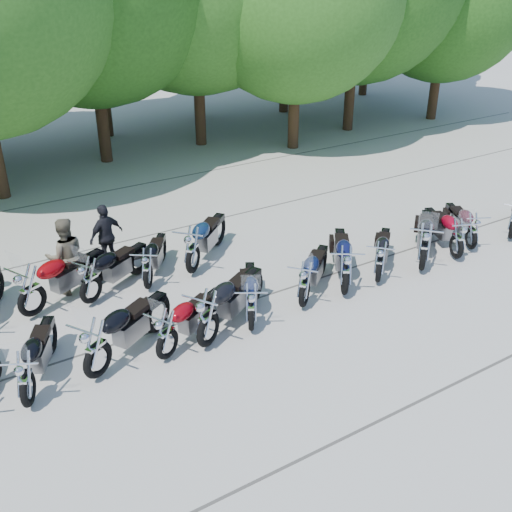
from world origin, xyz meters
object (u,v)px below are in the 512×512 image
motorcycle_8 (346,269)px  rider_2 (106,236)px  motorcycle_11 (458,238)px  motorcycle_3 (96,347)px  motorcycle_15 (30,289)px  motorcycle_2 (25,378)px  motorcycle_17 (147,268)px  motorcycle_5 (208,317)px  motorcycle_4 (166,333)px  motorcycle_6 (251,306)px  motorcycle_12 (473,230)px  motorcycle_9 (380,261)px  motorcycle_10 (424,246)px  motorcycle_7 (305,283)px  motorcycle_18 (192,249)px  rider_1 (66,256)px  motorcycle_16 (90,279)px

motorcycle_8 → rider_2: (-4.08, 4.27, 0.13)m
motorcycle_8 → motorcycle_11: motorcycle_8 is taller
motorcycle_3 → motorcycle_15: size_ratio=1.00×
motorcycle_2 → motorcycle_17: motorcycle_2 is taller
motorcycle_5 → motorcycle_17: 2.79m
motorcycle_17 → motorcycle_4: bearing=109.9°
motorcycle_8 → motorcycle_5: bearing=37.6°
motorcycle_6 → motorcycle_12: bearing=-148.1°
motorcycle_11 → motorcycle_12: size_ratio=1.06×
motorcycle_9 → motorcycle_17: bearing=18.7°
motorcycle_6 → motorcycle_17: (-1.14, 2.73, -0.02)m
motorcycle_5 → motorcycle_9: 4.66m
motorcycle_8 → motorcycle_12: 4.34m
motorcycle_9 → motorcycle_12: 3.27m
motorcycle_10 → motorcycle_5: bearing=47.7°
motorcycle_2 → motorcycle_9: bearing=-152.1°
motorcycle_11 → motorcycle_17: 7.78m
motorcycle_3 → motorcycle_11: (9.35, -0.14, -0.08)m
motorcycle_4 → motorcycle_7: motorcycle_7 is taller
motorcycle_9 → motorcycle_11: (2.52, -0.12, 0.02)m
motorcycle_9 → motorcycle_18: motorcycle_18 is taller
motorcycle_18 → motorcycle_12: bearing=-153.0°
motorcycle_3 → rider_1: bearing=-38.3°
motorcycle_18 → rider_1: 2.91m
motorcycle_12 → motorcycle_15: motorcycle_15 is taller
motorcycle_4 → motorcycle_12: (8.79, 0.17, -0.03)m
motorcycle_3 → rider_2: size_ratio=1.51×
motorcycle_8 → motorcycle_9: size_ratio=1.15×
motorcycle_8 → motorcycle_2: bearing=35.5°
motorcycle_5 → motorcycle_17: size_ratio=1.23×
motorcycle_9 → rider_2: 6.68m
motorcycle_18 → rider_2: bearing=4.4°
motorcycle_7 → rider_1: bearing=11.0°
motorcycle_2 → motorcycle_17: (3.34, 2.68, -0.03)m
motorcycle_6 → motorcycle_12: motorcycle_6 is taller
motorcycle_11 → motorcycle_2: bearing=21.9°
motorcycle_7 → rider_2: size_ratio=1.35×
motorcycle_3 → rider_1: rider_1 is taller
motorcycle_9 → motorcycle_17: (-4.77, 2.60, -0.01)m
motorcycle_4 → motorcycle_12: bearing=-116.8°
motorcycle_4 → motorcycle_12: motorcycle_4 is taller
motorcycle_3 → motorcycle_16: motorcycle_3 is taller
motorcycle_12 → rider_2: (-8.41, 4.21, 0.24)m
motorcycle_4 → motorcycle_18: 3.46m
motorcycle_2 → rider_2: size_ratio=1.33×
motorcycle_4 → motorcycle_5: 0.87m
motorcycle_15 → motorcycle_4: bearing=-173.3°
motorcycle_2 → motorcycle_5: 3.45m
motorcycle_5 → motorcycle_12: bearing=-119.2°
motorcycle_3 → motorcycle_18: motorcycle_18 is taller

